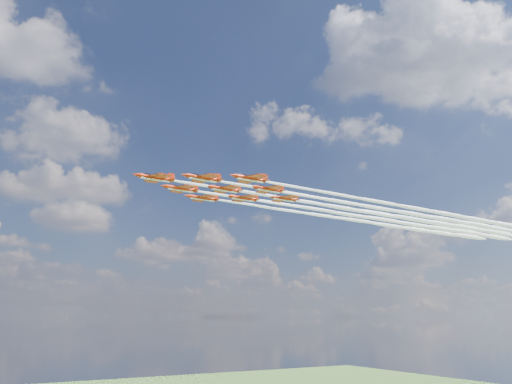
% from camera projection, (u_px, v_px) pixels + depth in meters
% --- Properties ---
extents(jet_lead, '(140.98, 15.15, 3.00)m').
position_uv_depth(jet_lead, '(338.00, 207.00, 170.25)').
color(jet_lead, '#B7250A').
extents(jet_row2_port, '(140.98, 15.15, 3.00)m').
position_uv_depth(jet_row2_port, '(375.00, 207.00, 170.58)').
color(jet_row2_port, '#B7250A').
extents(jet_row2_starb, '(140.98, 15.15, 3.00)m').
position_uv_depth(jet_row2_starb, '(347.00, 214.00, 181.63)').
color(jet_row2_starb, '#B7250A').
extents(jet_row3_port, '(140.98, 15.15, 3.00)m').
position_uv_depth(jet_row3_port, '(413.00, 208.00, 170.90)').
color(jet_row3_port, '#B7250A').
extents(jet_row3_centre, '(140.98, 15.15, 3.00)m').
position_uv_depth(jet_row3_centre, '(382.00, 214.00, 181.95)').
color(jet_row3_centre, '#B7250A').
extents(jet_row3_starb, '(140.98, 15.15, 3.00)m').
position_uv_depth(jet_row3_starb, '(355.00, 220.00, 193.00)').
color(jet_row3_starb, '#B7250A').
extents(jet_row4_port, '(140.98, 15.15, 3.00)m').
position_uv_depth(jet_row4_port, '(417.00, 215.00, 182.27)').
color(jet_row4_port, '#B7250A').
extents(jet_row4_starb, '(140.98, 15.15, 3.00)m').
position_uv_depth(jet_row4_starb, '(388.00, 220.00, 193.32)').
color(jet_row4_starb, '#B7250A').
extents(jet_tail, '(140.98, 15.15, 3.00)m').
position_uv_depth(jet_tail, '(421.00, 221.00, 193.65)').
color(jet_tail, '#B7250A').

